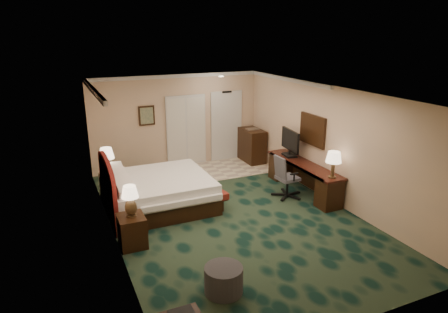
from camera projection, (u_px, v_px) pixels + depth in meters
name	position (u px, v px, depth m)	size (l,w,h in m)	color
floor	(232.00, 215.00, 8.75)	(5.00, 7.50, 0.00)	black
ceiling	(232.00, 92.00, 7.93)	(5.00, 7.50, 0.00)	white
wall_back	(177.00, 121.00, 11.61)	(5.00, 0.00, 2.70)	#C4A993
wall_front	(357.00, 239.00, 5.08)	(5.00, 0.00, 2.70)	#C4A993
wall_left	(110.00, 174.00, 7.37)	(0.00, 7.50, 2.70)	#C4A993
wall_right	(329.00, 144.00, 9.31)	(0.00, 7.50, 2.70)	#C4A993
crown_molding	(232.00, 95.00, 7.95)	(5.00, 7.50, 0.10)	silver
tile_patch	(217.00, 169.00, 11.62)	(3.20, 1.70, 0.01)	#AF9C8B
headboard	(108.00, 187.00, 8.46)	(0.12, 2.00, 1.40)	#4D1811
entry_door	(226.00, 126.00, 12.27)	(1.02, 0.06, 2.18)	silver
closet_doors	(186.00, 131.00, 11.76)	(1.20, 0.06, 2.10)	silver
wall_art	(147.00, 116.00, 11.15)	(0.45, 0.06, 0.55)	#486354
wall_mirror	(313.00, 130.00, 9.76)	(0.05, 0.95, 0.75)	white
bed	(160.00, 192.00, 9.12)	(2.22, 2.06, 0.71)	white
nightstand_near	(132.00, 231.00, 7.45)	(0.48, 0.55, 0.60)	black
nightstand_far	(111.00, 186.00, 9.60)	(0.47, 0.53, 0.58)	black
lamp_near	(130.00, 201.00, 7.30)	(0.32, 0.32, 0.60)	black
lamp_far	(107.00, 162.00, 9.39)	(0.36, 0.36, 0.68)	black
bed_bench	(207.00, 195.00, 9.30)	(0.43, 1.25, 0.42)	maroon
ottoman	(224.00, 280.00, 6.14)	(0.60, 0.60, 0.43)	#2D2E35
desk	(303.00, 178.00, 9.94)	(0.56, 2.58, 0.74)	black
tv	(290.00, 143.00, 10.30)	(0.08, 0.90, 0.70)	black
desk_lamp	(333.00, 165.00, 8.80)	(0.35, 0.35, 0.61)	black
desk_chair	(288.00, 176.00, 9.59)	(0.61, 0.58, 1.06)	#4D4C55
minibar	(252.00, 145.00, 12.23)	(0.53, 0.95, 1.01)	black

